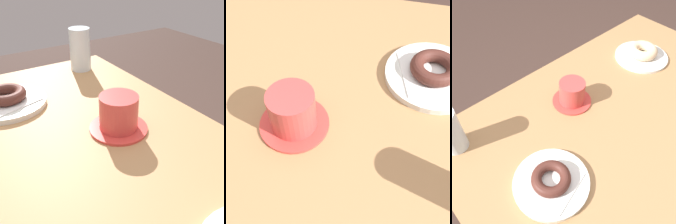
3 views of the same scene
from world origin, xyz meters
TOP-DOWN VIEW (x-y plane):
  - table at (0.00, 0.00)m, footprint 1.15×0.68m
  - plate_chocolate_ring at (0.35, 0.06)m, footprint 0.20×0.20m
  - napkin_chocolate_ring at (0.35, 0.06)m, footprint 0.16×0.16m
  - donut_chocolate_ring at (0.35, 0.06)m, footprint 0.10×0.10m
  - water_glass at (0.48, -0.22)m, footprint 0.07×0.07m
  - coffee_cup at (0.10, -0.13)m, footprint 0.13×0.13m

SIDE VIEW (x-z plane):
  - table at x=0.00m, z-range 0.26..0.97m
  - plate_chocolate_ring at x=0.35m, z-range 0.71..0.72m
  - napkin_chocolate_ring at x=0.35m, z-range 0.72..0.73m
  - donut_chocolate_ring at x=0.35m, z-range 0.73..0.75m
  - coffee_cup at x=0.10m, z-range 0.71..0.79m
  - water_glass at x=0.48m, z-range 0.71..0.85m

